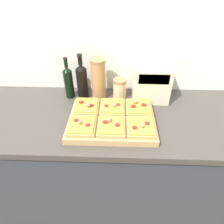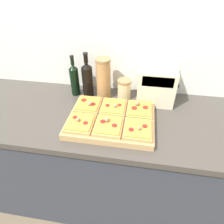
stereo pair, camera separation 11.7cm
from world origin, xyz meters
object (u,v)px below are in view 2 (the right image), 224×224
Objects in this scene: olive_oil_bottle at (75,79)px; wine_bottle at (87,79)px; toaster_oven at (156,86)px; grain_jar_tall at (103,79)px; cutting_board at (111,120)px; grain_jar_short at (124,89)px.

wine_bottle is at bearing -0.00° from olive_oil_bottle.
toaster_oven is (0.46, -0.00, -0.01)m from wine_bottle.
cutting_board is at bearing -70.45° from grain_jar_tall.
wine_bottle is 0.11m from grain_jar_tall.
grain_jar_short is 0.54× the size of toaster_oven.
grain_jar_tall reaches higher than grain_jar_short.
grain_jar_short is (0.25, 0.00, -0.06)m from wine_bottle.
grain_jar_short is (0.34, -0.00, -0.05)m from olive_oil_bottle.
grain_jar_tall is 0.35m from toaster_oven.
cutting_board is 1.78× the size of grain_jar_tall.
grain_jar_short is at bearing 179.77° from toaster_oven.
toaster_oven is at bearing -0.14° from grain_jar_tall.
cutting_board is 1.91× the size of toaster_oven.
wine_bottle reaches higher than grain_jar_tall.
toaster_oven is at bearing 47.89° from cutting_board.
grain_jar_tall is 1.07× the size of toaster_oven.
olive_oil_bottle is 0.92× the size of wine_bottle.
wine_bottle reaches higher than olive_oil_bottle.
cutting_board is 1.73× the size of olive_oil_bottle.
cutting_board is 0.36m from wine_bottle.
grain_jar_short is at bearing -0.00° from olive_oil_bottle.
grain_jar_tall is (0.20, -0.00, 0.02)m from olive_oil_bottle.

